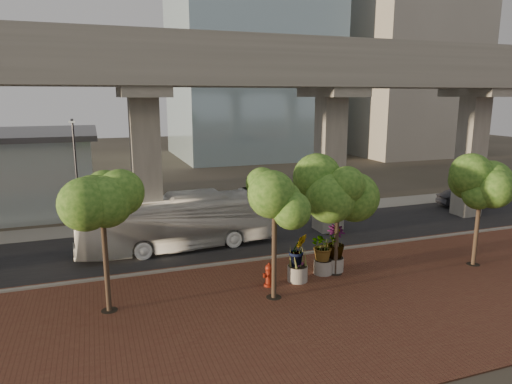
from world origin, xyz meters
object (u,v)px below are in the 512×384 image
object	(u,v)px
parked_car	(464,198)
planter_front	(324,248)
fire_hydrant	(269,275)
transit_bus	(178,222)

from	to	relation	value
parked_car	planter_front	size ratio (longest dim) A/B	1.83
fire_hydrant	planter_front	size ratio (longest dim) A/B	0.51
transit_bus	planter_front	world-z (taller)	transit_bus
transit_bus	parked_car	size ratio (longest dim) A/B	2.79
transit_bus	parked_car	bearing A→B (deg)	-86.83
parked_car	fire_hydrant	bearing A→B (deg)	123.23
parked_car	planter_front	world-z (taller)	planter_front
parked_car	transit_bus	bearing A→B (deg)	104.72
transit_bus	parked_car	world-z (taller)	transit_bus
transit_bus	planter_front	size ratio (longest dim) A/B	5.12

